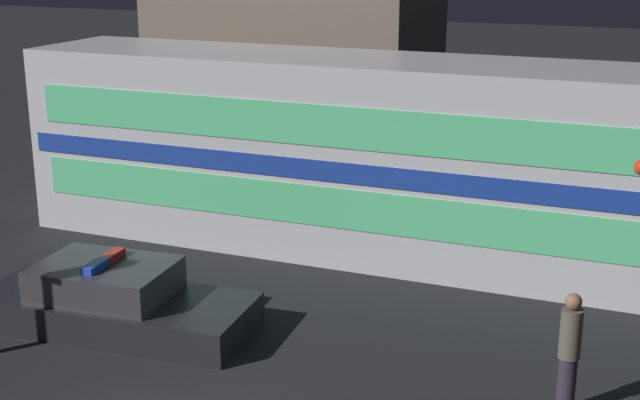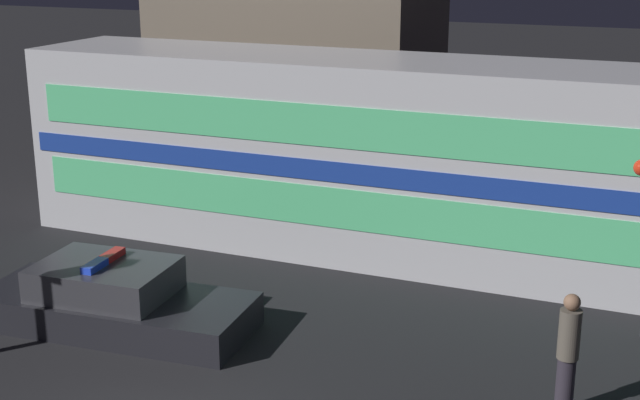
# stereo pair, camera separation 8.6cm
# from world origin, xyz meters

# --- Properties ---
(train) EXTENTS (20.26, 2.92, 4.05)m
(train) POSITION_xyz_m (2.63, 8.63, 2.03)
(train) COLOR silver
(train) RESTS_ON ground_plane
(police_car) EXTENTS (4.78, 2.19, 1.24)m
(police_car) POSITION_xyz_m (-2.70, 3.25, 0.45)
(police_car) COLOR black
(police_car) RESTS_ON ground_plane
(pedestrian) EXTENTS (0.30, 0.30, 1.80)m
(pedestrian) POSITION_xyz_m (4.81, 3.23, 0.93)
(pedestrian) COLOR #2D2833
(pedestrian) RESTS_ON ground_plane
(building_left) EXTENTS (7.40, 4.63, 9.32)m
(building_left) POSITION_xyz_m (-4.32, 14.77, 4.66)
(building_left) COLOR #726656
(building_left) RESTS_ON ground_plane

